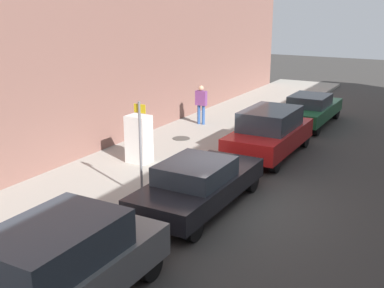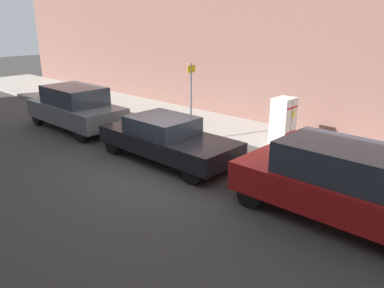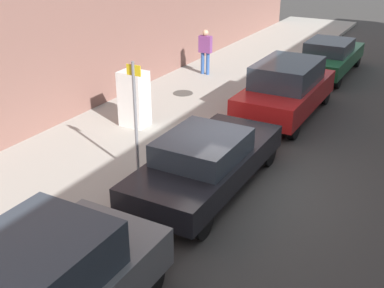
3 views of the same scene
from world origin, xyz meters
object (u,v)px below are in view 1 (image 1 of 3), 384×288
(fire_hydrant, at_px, (265,112))
(parked_suv_red, at_px, (270,132))
(discarded_refrigerator, at_px, (139,139))
(parked_suv_gray, at_px, (56,269))
(pedestrian_walking_far, at_px, (201,102))
(parked_sedan_dark, at_px, (199,183))
(street_sign_post, at_px, (140,145))
(parked_sedan_green, at_px, (311,109))

(fire_hydrant, xyz_separation_m, parked_suv_red, (1.84, -4.43, 0.33))
(discarded_refrigerator, height_order, parked_suv_gray, discarded_refrigerator)
(pedestrian_walking_far, distance_m, parked_sedan_dark, 8.91)
(street_sign_post, distance_m, pedestrian_walking_far, 8.70)
(discarded_refrigerator, bearing_deg, parked_suv_gray, -65.08)
(fire_hydrant, height_order, parked_sedan_green, parked_sedan_green)
(discarded_refrigerator, bearing_deg, parked_suv_red, 43.94)
(street_sign_post, bearing_deg, pedestrian_walking_far, 107.11)
(discarded_refrigerator, distance_m, pedestrian_walking_far, 5.82)
(pedestrian_walking_far, bearing_deg, parked_sedan_dark, 12.25)
(pedestrian_walking_far, xyz_separation_m, parked_sedan_green, (4.14, 2.89, -0.43))
(discarded_refrigerator, relative_size, parked_suv_gray, 0.36)
(discarded_refrigerator, xyz_separation_m, street_sign_post, (1.87, -2.53, 0.71))
(street_sign_post, height_order, parked_sedan_dark, street_sign_post)
(parked_suv_gray, xyz_separation_m, parked_sedan_dark, (0.00, 5.31, -0.17))
(pedestrian_walking_far, bearing_deg, parked_sedan_green, 109.47)
(pedestrian_walking_far, height_order, parked_sedan_dark, pedestrian_walking_far)
(pedestrian_walking_far, xyz_separation_m, parked_sedan_dark, (4.14, -7.88, -0.46))
(pedestrian_walking_far, relative_size, parked_suv_gray, 0.38)
(fire_hydrant, bearing_deg, pedestrian_walking_far, -139.26)
(parked_suv_gray, relative_size, parked_sedan_green, 0.97)
(parked_suv_gray, relative_size, parked_suv_red, 1.01)
(discarded_refrigerator, height_order, parked_suv_red, discarded_refrigerator)
(parked_suv_red, height_order, parked_sedan_green, parked_suv_red)
(pedestrian_walking_far, relative_size, parked_sedan_green, 0.37)
(parked_sedan_dark, bearing_deg, pedestrian_walking_far, 117.70)
(parked_sedan_green, bearing_deg, parked_suv_gray, -90.00)
(parked_sedan_dark, xyz_separation_m, parked_suv_red, (0.00, 5.43, 0.18))
(discarded_refrigerator, height_order, street_sign_post, street_sign_post)
(pedestrian_walking_far, height_order, parked_suv_red, pedestrian_walking_far)
(parked_suv_red, bearing_deg, pedestrian_walking_far, 149.37)
(fire_hydrant, distance_m, parked_sedan_dark, 10.03)
(street_sign_post, relative_size, parked_suv_red, 0.60)
(street_sign_post, xyz_separation_m, pedestrian_walking_far, (-2.56, 8.30, -0.50))
(parked_sedan_dark, distance_m, parked_suv_red, 5.43)
(fire_hydrant, bearing_deg, discarded_refrigerator, -101.69)
(parked_suv_red, bearing_deg, fire_hydrant, 112.62)
(street_sign_post, xyz_separation_m, fire_hydrant, (-0.26, 10.28, -1.11))
(fire_hydrant, bearing_deg, parked_sedan_green, 26.36)
(parked_suv_gray, xyz_separation_m, parked_suv_red, (0.00, 10.74, 0.00))
(street_sign_post, distance_m, parked_suv_gray, 5.20)
(pedestrian_walking_far, bearing_deg, street_sign_post, 1.65)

